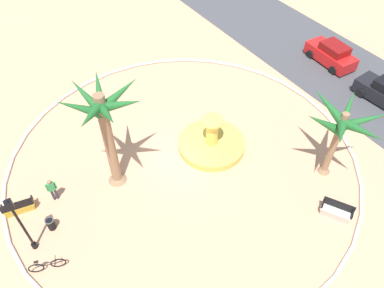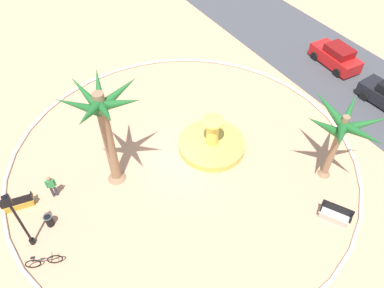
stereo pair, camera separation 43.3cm
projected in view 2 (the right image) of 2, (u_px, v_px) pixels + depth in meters
name	position (u px, v px, depth m)	size (l,w,h in m)	color
ground_plane	(183.00, 159.00, 22.50)	(80.00, 80.00, 0.00)	tan
plaza_curb	(183.00, 158.00, 22.43)	(20.65, 20.65, 0.20)	silver
street_asphalt	(354.00, 80.00, 27.80)	(48.00, 8.00, 0.03)	#424247
fountain	(212.00, 144.00, 22.93)	(4.08, 4.08, 2.28)	gold
palm_tree_near_fountain	(104.00, 119.00, 18.10)	(4.23, 4.15, 6.47)	#8E6B4C
palm_tree_by_curb	(343.00, 129.00, 19.03)	(4.57, 4.08, 4.76)	#8E6B4C
bench_east	(335.00, 215.00, 19.39)	(1.63, 1.24, 1.00)	beige
bench_north	(18.00, 203.00, 19.91)	(0.78, 1.66, 1.00)	gold
lamppost	(17.00, 217.00, 16.98)	(0.32, 0.32, 4.04)	black
trash_bin	(49.00, 220.00, 19.15)	(0.46, 0.46, 0.73)	black
bicycle_red_frame	(44.00, 261.00, 17.63)	(0.65, 1.65, 0.94)	black
person_cyclist_helmet	(51.00, 186.00, 20.03)	(0.25, 0.52, 1.60)	#33333D
parked_car_leftmost	(336.00, 56.00, 28.56)	(4.09, 2.09, 1.67)	red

